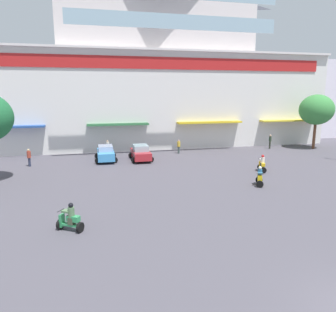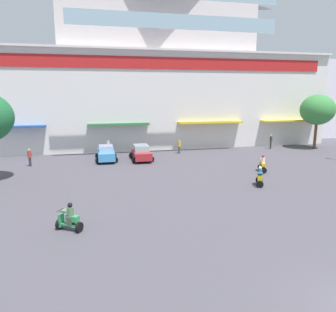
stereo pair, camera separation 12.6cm
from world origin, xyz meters
TOP-DOWN VIEW (x-y plane):
  - ground_plane at (0.00, 13.00)m, footprint 128.00×128.00m
  - colonial_building at (0.00, 36.54)m, footprint 43.36×18.05m
  - flank_building_right at (26.35, 38.90)m, footprint 13.71×9.82m
  - plaza_tree_1 at (17.99, 26.63)m, footprint 4.15×3.83m
  - parked_car_0 at (-7.22, 25.32)m, footprint 2.22×3.93m
  - parked_car_1 at (-3.72, 24.81)m, footprint 2.27×3.92m
  - scooter_rider_0 at (5.92, 17.67)m, footprint 0.90×1.47m
  - scooter_rider_3 at (-9.66, 8.89)m, footprint 1.40×1.15m
  - scooter_rider_4 at (3.59, 13.92)m, footprint 1.06×1.43m
  - pedestrian_0 at (12.78, 27.89)m, footprint 0.43×0.43m
  - pedestrian_1 at (1.02, 27.46)m, footprint 0.43×0.43m
  - pedestrian_2 at (-14.28, 24.47)m, footprint 0.50×0.50m
  - pedestrian_3 at (-6.85, 28.70)m, footprint 0.44×0.44m

SIDE VIEW (x-z plane):
  - ground_plane at x=0.00m, z-range 0.00..0.00m
  - scooter_rider_4 at x=3.59m, z-range -0.13..1.32m
  - scooter_rider_3 at x=-9.66m, z-range -0.13..1.36m
  - scooter_rider_0 at x=5.92m, z-range -0.14..1.39m
  - parked_car_1 at x=-3.72m, z-range -0.01..1.57m
  - parked_car_0 at x=-7.22m, z-range 0.00..1.57m
  - pedestrian_1 at x=1.02m, z-range 0.10..1.67m
  - pedestrian_3 at x=-6.85m, z-range 0.11..1.74m
  - pedestrian_2 at x=-14.28m, z-range 0.11..1.79m
  - pedestrian_0 at x=12.78m, z-range 0.15..1.89m
  - plaza_tree_1 at x=17.99m, z-range 1.46..8.04m
  - flank_building_right at x=26.35m, z-range 0.00..11.52m
  - colonial_building at x=0.00m, z-range -1.64..19.17m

